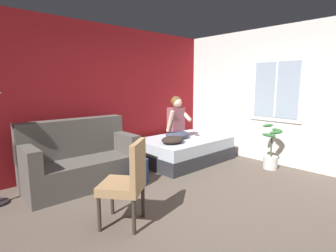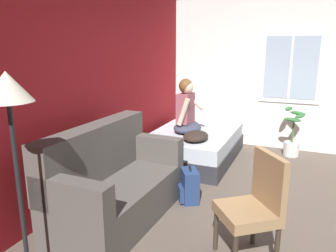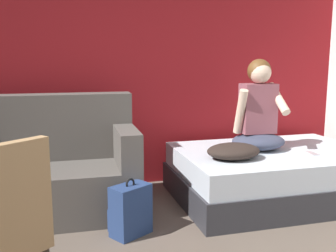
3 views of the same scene
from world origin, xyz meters
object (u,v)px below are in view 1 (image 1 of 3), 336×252
(couch, at_px, (80,161))
(throw_pillow, at_px, (173,140))
(person_seated, at_px, (177,121))
(backpack, at_px, (139,173))
(cell_phone, at_px, (201,138))
(potted_plant, at_px, (271,153))
(side_chair, at_px, (127,180))
(bed, at_px, (184,149))

(couch, relative_size, throw_pillow, 3.59)
(person_seated, relative_size, backpack, 1.91)
(throw_pillow, relative_size, cell_phone, 3.33)
(couch, xyz_separation_m, potted_plant, (2.99, -1.70, -0.09))
(cell_phone, bearing_deg, couch, -9.67)
(side_chair, height_order, potted_plant, side_chair)
(side_chair, distance_m, person_seated, 2.63)
(couch, distance_m, backpack, 0.96)
(bed, height_order, person_seated, person_seated)
(couch, bearing_deg, backpack, -42.09)
(side_chair, relative_size, potted_plant, 1.15)
(bed, distance_m, backpack, 1.56)
(person_seated, height_order, backpack, person_seated)
(throw_pillow, distance_m, potted_plant, 1.88)
(bed, height_order, backpack, bed)
(bed, xyz_separation_m, backpack, (-1.49, -0.44, -0.04))
(cell_phone, bearing_deg, throw_pillow, -2.39)
(couch, bearing_deg, potted_plant, -29.54)
(bed, relative_size, cell_phone, 13.03)
(person_seated, distance_m, cell_phone, 0.62)
(cell_phone, relative_size, potted_plant, 0.17)
(bed, bearing_deg, potted_plant, -61.86)
(throw_pillow, bearing_deg, potted_plant, -44.78)
(potted_plant, bearing_deg, bed, 118.14)
(backpack, height_order, cell_phone, cell_phone)
(throw_pillow, relative_size, potted_plant, 0.56)
(cell_phone, bearing_deg, side_chair, 23.06)
(backpack, bearing_deg, couch, 137.91)
(couch, xyz_separation_m, cell_phone, (2.46, -0.42, 0.09))
(couch, height_order, backpack, couch)
(side_chair, height_order, backpack, side_chair)
(cell_phone, xyz_separation_m, potted_plant, (0.54, -1.28, -0.18))
(side_chair, bearing_deg, backpack, 47.21)
(throw_pillow, bearing_deg, couch, 167.03)
(couch, distance_m, side_chair, 1.53)
(couch, bearing_deg, bed, -4.94)
(bed, height_order, potted_plant, potted_plant)
(couch, xyz_separation_m, person_seated, (2.06, -0.10, 0.44))
(couch, bearing_deg, throw_pillow, -12.97)
(person_seated, bearing_deg, potted_plant, -59.78)
(backpack, distance_m, throw_pillow, 1.07)
(backpack, relative_size, throw_pillow, 0.95)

